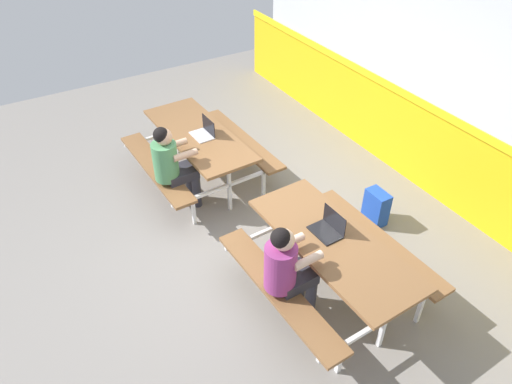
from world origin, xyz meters
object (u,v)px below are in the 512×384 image
at_px(laptop_dark, 328,228).
at_px(student_further, 287,267).
at_px(picnic_table_right, 332,253).
at_px(student_nearer, 172,162).
at_px(picnic_table_left, 199,144).
at_px(backpack_dark, 377,207).
at_px(laptop_silver, 204,132).

bearing_deg(laptop_dark, student_further, -74.20).
bearing_deg(picnic_table_right, student_further, -86.42).
bearing_deg(picnic_table_right, student_nearer, -158.81).
height_order(picnic_table_left, student_nearer, student_nearer).
bearing_deg(picnic_table_left, picnic_table_right, 6.06).
bearing_deg(backpack_dark, laptop_dark, -67.84).
bearing_deg(laptop_dark, laptop_silver, -173.53).
bearing_deg(picnic_table_right, backpack_dark, 116.84).
distance_m(picnic_table_right, backpack_dark, 1.39).
xyz_separation_m(picnic_table_right, laptop_dark, (-0.13, 0.03, 0.21)).
bearing_deg(picnic_table_left, student_nearer, -53.07).
xyz_separation_m(picnic_table_left, student_nearer, (0.41, -0.54, 0.13)).
xyz_separation_m(picnic_table_right, student_nearer, (-2.08, -0.81, 0.13)).
bearing_deg(laptop_dark, picnic_table_right, -14.04).
height_order(picnic_table_right, laptop_dark, laptop_dark).
bearing_deg(student_nearer, laptop_silver, 118.39).
distance_m(picnic_table_left, laptop_silver, 0.23).
relative_size(laptop_silver, laptop_dark, 1.00).
relative_size(picnic_table_left, student_further, 1.60).
bearing_deg(laptop_dark, backpack_dark, 112.16).
distance_m(laptop_dark, backpack_dark, 1.38).
xyz_separation_m(laptop_silver, laptop_dark, (2.27, 0.26, 0.00)).
height_order(picnic_table_right, laptop_silver, laptop_silver).
distance_m(picnic_table_left, backpack_dark, 2.41).
bearing_deg(laptop_silver, laptop_dark, 6.47).
bearing_deg(picnic_table_right, picnic_table_left, -173.94).
bearing_deg(student_further, laptop_dark, 105.80).
xyz_separation_m(picnic_table_right, student_further, (0.03, -0.56, 0.13)).
height_order(laptop_silver, laptop_dark, same).
bearing_deg(backpack_dark, picnic_table_right, -63.16).
bearing_deg(picnic_table_left, laptop_silver, 23.64).
height_order(laptop_silver, backpack_dark, laptop_silver).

